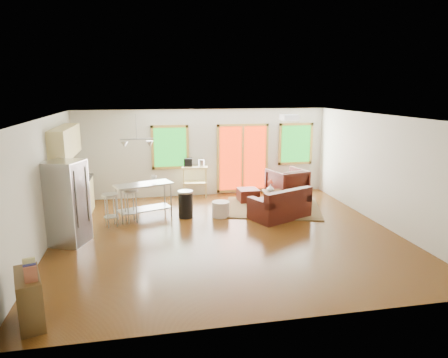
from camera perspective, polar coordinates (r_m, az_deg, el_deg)
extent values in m
cube|color=#391F09|center=(9.02, 0.37, -7.93)|extent=(7.50, 7.00, 0.02)
cube|color=silver|center=(8.46, 0.39, 8.91)|extent=(7.50, 7.00, 0.02)
cube|color=beige|center=(12.05, -2.92, 3.77)|extent=(7.50, 0.02, 2.60)
cube|color=beige|center=(8.74, -24.57, -0.83)|extent=(0.02, 7.00, 2.60)
cube|color=beige|center=(10.07, 21.85, 1.09)|extent=(0.02, 7.00, 2.60)
cube|color=beige|center=(5.39, 7.84, -7.77)|extent=(7.50, 0.02, 2.60)
cube|color=#115E16|center=(11.87, -7.70, 4.52)|extent=(0.94, 0.02, 1.14)
cube|color=olive|center=(11.80, -7.79, 7.45)|extent=(1.10, 0.05, 0.08)
cube|color=olive|center=(11.97, -7.61, 1.63)|extent=(1.10, 0.05, 0.08)
cube|color=olive|center=(11.85, -10.17, 4.42)|extent=(0.08, 0.05, 1.30)
cube|color=olive|center=(11.91, -5.24, 4.61)|extent=(0.08, 0.05, 1.30)
cube|color=red|center=(12.26, 2.69, 2.98)|extent=(1.44, 0.02, 1.94)
cube|color=olive|center=(12.13, 2.74, 7.69)|extent=(1.60, 0.05, 0.08)
cube|color=olive|center=(12.47, 2.64, -1.60)|extent=(1.60, 0.05, 0.08)
cube|color=olive|center=(12.10, -0.81, 2.87)|extent=(0.08, 0.05, 2.10)
cube|color=olive|center=(12.46, 6.09, 3.08)|extent=(0.08, 0.05, 2.10)
cube|color=olive|center=(12.26, 2.69, 2.98)|extent=(0.08, 0.05, 1.94)
cube|color=#115E16|center=(12.70, 10.21, 4.96)|extent=(0.94, 0.02, 1.14)
cube|color=olive|center=(12.64, 10.32, 7.71)|extent=(1.10, 0.05, 0.08)
cube|color=olive|center=(12.80, 10.10, 2.26)|extent=(1.10, 0.05, 0.08)
cube|color=olive|center=(12.53, 8.02, 4.94)|extent=(0.08, 0.05, 1.30)
cube|color=olive|center=(12.90, 12.33, 4.99)|extent=(0.08, 0.05, 1.30)
cube|color=#3A532F|center=(10.95, 6.85, -4.13)|extent=(3.01, 2.62, 0.03)
cube|color=black|center=(10.17, 7.92, -4.37)|extent=(1.67, 1.35, 0.41)
cube|color=black|center=(9.85, 9.24, -2.63)|extent=(1.41, 0.77, 0.37)
cube|color=black|center=(9.69, 5.23, -3.43)|extent=(0.52, 0.83, 0.16)
cube|color=black|center=(10.52, 10.48, -2.28)|extent=(0.52, 0.83, 0.16)
cube|color=black|center=(9.92, 6.41, -3.18)|extent=(0.77, 0.73, 0.12)
cube|color=black|center=(10.35, 9.08, -2.60)|extent=(0.77, 0.73, 0.12)
cube|color=#392811|center=(11.09, 8.36, -1.88)|extent=(1.11, 0.72, 0.04)
cube|color=#392811|center=(10.83, 6.35, -3.34)|extent=(0.07, 0.07, 0.38)
cube|color=#392811|center=(11.05, 10.85, -3.17)|extent=(0.07, 0.07, 0.38)
cube|color=#392811|center=(11.27, 5.85, -2.69)|extent=(0.07, 0.07, 0.38)
cube|color=#392811|center=(11.48, 10.20, -2.54)|extent=(0.07, 0.07, 0.38)
imported|color=black|center=(11.86, 8.97, -0.48)|extent=(1.18, 1.13, 0.99)
cube|color=black|center=(11.52, 3.43, -2.32)|extent=(0.58, 0.58, 0.37)
cylinder|color=beige|center=(10.16, -0.47, -4.32)|extent=(0.53, 0.53, 0.39)
imported|color=silver|center=(11.05, 6.63, -1.35)|extent=(0.27, 0.27, 0.20)
sphere|color=#D34C30|center=(11.03, 6.84, -0.50)|extent=(0.10, 0.10, 0.08)
sphere|color=#D34C30|center=(10.99, 6.48, -0.42)|extent=(0.10, 0.10, 0.08)
sphere|color=#D34C30|center=(11.05, 6.68, -0.24)|extent=(0.10, 0.10, 0.08)
imported|color=brown|center=(11.23, 9.57, -0.98)|extent=(0.21, 0.11, 0.29)
cube|color=#CCBA71|center=(10.49, -20.41, -3.13)|extent=(0.60, 2.20, 0.90)
cube|color=black|center=(10.38, -20.61, -0.64)|extent=(0.64, 2.24, 0.04)
cube|color=#CCBA71|center=(10.23, -21.73, 4.96)|extent=(0.36, 2.20, 0.70)
cylinder|color=#B7BABC|center=(9.88, -21.12, -0.67)|extent=(0.12, 0.12, 0.18)
cube|color=black|center=(10.74, -20.32, 0.47)|extent=(0.22, 0.18, 0.20)
cube|color=#B7BABC|center=(8.86, -21.57, -3.20)|extent=(0.90, 0.89, 1.76)
cube|color=gray|center=(8.69, -19.66, -3.35)|extent=(0.25, 0.61, 1.72)
cylinder|color=gray|center=(8.46, -20.34, -2.79)|extent=(0.03, 0.03, 1.17)
cylinder|color=gray|center=(8.82, -18.93, -2.08)|extent=(0.03, 0.03, 1.17)
cube|color=#B7BABC|center=(10.08, -11.43, -0.77)|extent=(1.50, 0.99, 0.04)
cube|color=gray|center=(10.24, -11.27, -4.21)|extent=(1.39, 0.89, 0.03)
cylinder|color=gray|center=(9.82, -14.39, -3.95)|extent=(0.05, 0.05, 0.85)
cylinder|color=gray|center=(10.21, -7.57, -3.01)|extent=(0.05, 0.05, 0.85)
cylinder|color=gray|center=(10.21, -15.06, -3.34)|extent=(0.05, 0.05, 0.85)
cylinder|color=gray|center=(10.59, -8.48, -2.46)|extent=(0.05, 0.05, 0.85)
imported|color=silver|center=(10.19, -9.97, 0.32)|extent=(0.16, 0.13, 0.13)
cylinder|color=#B7BABC|center=(9.66, -16.00, -2.19)|extent=(0.48, 0.48, 0.04)
cylinder|color=gray|center=(9.89, -15.45, -4.20)|extent=(0.03, 0.03, 0.75)
cylinder|color=gray|center=(9.84, -16.58, -4.35)|extent=(0.03, 0.03, 0.75)
cylinder|color=gray|center=(9.65, -16.28, -4.67)|extent=(0.03, 0.03, 0.75)
cylinder|color=gray|center=(9.70, -15.13, -4.51)|extent=(0.03, 0.03, 0.75)
cylinder|color=gray|center=(9.81, -15.81, -5.17)|extent=(0.44, 0.44, 0.02)
cylinder|color=#B7BABC|center=(9.83, -13.28, -1.69)|extent=(0.49, 0.49, 0.04)
cylinder|color=gray|center=(10.06, -12.80, -3.71)|extent=(0.03, 0.03, 0.76)
cylinder|color=gray|center=(10.00, -13.91, -3.87)|extent=(0.03, 0.03, 0.76)
cylinder|color=gray|center=(9.81, -13.54, -4.17)|extent=(0.03, 0.03, 0.76)
cylinder|color=gray|center=(9.88, -12.41, -4.01)|extent=(0.03, 0.03, 0.76)
cylinder|color=gray|center=(9.98, -13.12, -4.68)|extent=(0.45, 0.45, 0.02)
cylinder|color=black|center=(10.11, -5.51, -3.72)|extent=(0.38, 0.38, 0.64)
cylinder|color=#B7BABC|center=(10.02, -5.55, -1.84)|extent=(0.39, 0.39, 0.05)
cube|color=#CCBA71|center=(11.92, -4.19, 1.74)|extent=(0.83, 0.59, 0.04)
cube|color=#CCBA71|center=(12.02, -4.16, -0.46)|extent=(0.78, 0.56, 0.03)
cube|color=#CCBA71|center=(11.84, -5.76, -0.59)|extent=(0.05, 0.05, 0.92)
cube|color=#CCBA71|center=(11.82, -2.59, -0.55)|extent=(0.05, 0.05, 0.92)
cube|color=#CCBA71|center=(12.22, -5.68, -0.16)|extent=(0.05, 0.05, 0.92)
cube|color=#CCBA71|center=(12.21, -2.60, -0.13)|extent=(0.05, 0.05, 0.92)
cube|color=black|center=(11.90, -5.15, 2.40)|extent=(0.27, 0.25, 0.24)
cylinder|color=#B7BABC|center=(11.90, -3.25, 2.32)|extent=(0.20, 0.20, 0.20)
cube|color=#392811|center=(6.33, -26.04, -15.09)|extent=(0.54, 0.86, 0.71)
cube|color=brown|center=(5.90, -25.89, -12.18)|extent=(0.17, 0.09, 0.21)
cube|color=navy|center=(6.02, -25.97, -11.75)|extent=(0.17, 0.09, 0.20)
cube|color=#C5BE70|center=(6.14, -26.06, -11.12)|extent=(0.17, 0.09, 0.23)
cube|color=brown|center=(6.27, -26.11, -10.88)|extent=(0.17, 0.09, 0.18)
cube|color=white|center=(9.48, 9.29, 8.67)|extent=(0.35, 0.35, 0.12)
cylinder|color=gray|center=(9.82, -12.42, 7.33)|extent=(0.02, 0.02, 0.60)
cube|color=gray|center=(9.85, -12.34, 5.60)|extent=(0.80, 0.04, 0.03)
cone|color=#B7BABC|center=(9.87, -14.05, 4.82)|extent=(0.18, 0.18, 0.14)
cone|color=#B7BABC|center=(9.86, -10.56, 4.98)|extent=(0.18, 0.18, 0.14)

